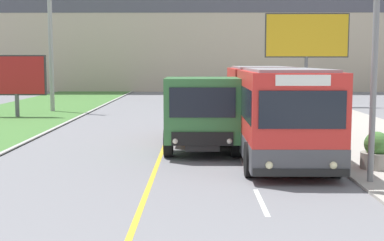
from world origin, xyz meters
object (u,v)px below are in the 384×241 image
(dump_truck, at_px, (202,114))
(billboard_small, at_px, (16,77))
(planter_round_second, at_px, (377,152))
(city_bus, at_px, (271,108))
(traffic_light_mast, at_px, (352,28))
(utility_pole_far, at_px, (50,27))
(billboard_large, at_px, (307,38))

(dump_truck, relative_size, billboard_small, 1.86)
(billboard_small, bearing_deg, planter_round_second, -43.92)
(city_bus, distance_m, traffic_light_mast, 6.18)
(dump_truck, height_order, planter_round_second, dump_truck)
(utility_pole_far, distance_m, billboard_large, 17.71)
(traffic_light_mast, bearing_deg, dump_truck, 126.88)
(utility_pole_far, bearing_deg, billboard_large, 13.44)
(city_bus, distance_m, billboard_small, 17.51)
(city_bus, distance_m, billboard_large, 20.09)
(planter_round_second, bearing_deg, dump_truck, 146.86)
(city_bus, bearing_deg, billboard_large, 74.94)
(billboard_large, xyz_separation_m, billboard_small, (-18.33, -7.64, -2.55))
(city_bus, xyz_separation_m, traffic_light_mast, (1.29, -5.47, 2.56))
(traffic_light_mast, relative_size, billboard_small, 1.80)
(utility_pole_far, relative_size, billboard_large, 1.61)
(traffic_light_mast, relative_size, planter_round_second, 5.87)
(city_bus, relative_size, utility_pole_far, 1.09)
(utility_pole_far, distance_m, planter_round_second, 24.32)
(dump_truck, height_order, billboard_large, billboard_large)
(city_bus, height_order, planter_round_second, city_bus)
(dump_truck, height_order, utility_pole_far, utility_pole_far)
(city_bus, bearing_deg, planter_round_second, -54.90)
(utility_pole_far, relative_size, traffic_light_mast, 1.65)
(dump_truck, relative_size, billboard_large, 1.01)
(utility_pole_far, xyz_separation_m, billboard_large, (17.22, 4.11, -0.49))
(dump_truck, distance_m, utility_pole_far, 18.56)
(utility_pole_far, bearing_deg, traffic_light_mast, -56.87)
(dump_truck, bearing_deg, billboard_small, 131.93)
(utility_pole_far, distance_m, traffic_light_mast, 24.50)
(billboard_large, bearing_deg, traffic_light_mast, -98.90)
(billboard_large, bearing_deg, billboard_small, -157.38)
(traffic_light_mast, relative_size, billboard_large, 0.98)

